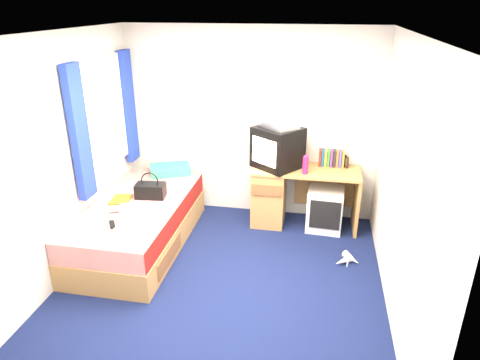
% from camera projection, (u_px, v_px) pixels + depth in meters
% --- Properties ---
extents(ground, '(3.40, 3.40, 0.00)m').
position_uv_depth(ground, '(221.00, 283.00, 4.34)').
color(ground, '#0C1438').
rests_on(ground, ground).
extents(room_shell, '(3.40, 3.40, 3.40)m').
position_uv_depth(room_shell, '(219.00, 147.00, 3.78)').
color(room_shell, white).
rests_on(room_shell, ground).
extents(bed, '(1.01, 2.00, 0.54)m').
position_uv_depth(bed, '(139.00, 224.00, 4.93)').
color(bed, '#B7874C').
rests_on(bed, ground).
extents(pillow, '(0.60, 0.50, 0.11)m').
position_uv_depth(pillow, '(170.00, 170.00, 5.61)').
color(pillow, teal).
rests_on(pillow, bed).
extents(desk, '(1.30, 0.55, 0.75)m').
position_uv_depth(desk, '(283.00, 193.00, 5.40)').
color(desk, '#B7874C').
rests_on(desk, ground).
extents(storage_cube, '(0.45, 0.45, 0.53)m').
position_uv_depth(storage_cube, '(325.00, 209.00, 5.30)').
color(storage_cube, silver).
rests_on(storage_cube, ground).
extents(crt_tv, '(0.68, 0.67, 0.50)m').
position_uv_depth(crt_tv, '(277.00, 147.00, 5.19)').
color(crt_tv, black).
rests_on(crt_tv, desk).
extents(vcr, '(0.52, 0.52, 0.08)m').
position_uv_depth(vcr, '(279.00, 124.00, 5.08)').
color(vcr, silver).
rests_on(vcr, crt_tv).
extents(book_row, '(0.31, 0.13, 0.20)m').
position_uv_depth(book_row, '(331.00, 158.00, 5.28)').
color(book_row, maroon).
rests_on(book_row, desk).
extents(picture_frame, '(0.06, 0.12, 0.14)m').
position_uv_depth(picture_frame, '(346.00, 161.00, 5.25)').
color(picture_frame, black).
rests_on(picture_frame, desk).
extents(pink_water_bottle, '(0.08, 0.08, 0.21)m').
position_uv_depth(pink_water_bottle, '(305.00, 165.00, 5.03)').
color(pink_water_bottle, '#E01F5F').
rests_on(pink_water_bottle, desk).
extents(aerosol_can, '(0.06, 0.06, 0.18)m').
position_uv_depth(aerosol_can, '(295.00, 162.00, 5.19)').
color(aerosol_can, silver).
rests_on(aerosol_can, desk).
extents(handbag, '(0.35, 0.22, 0.31)m').
position_uv_depth(handbag, '(150.00, 190.00, 4.93)').
color(handbag, black).
rests_on(handbag, bed).
extents(towel, '(0.39, 0.36, 0.11)m').
position_uv_depth(towel, '(136.00, 212.00, 4.49)').
color(towel, white).
rests_on(towel, bed).
extents(magazine, '(0.25, 0.31, 0.01)m').
position_uv_depth(magazine, '(121.00, 200.00, 4.88)').
color(magazine, gold).
rests_on(magazine, bed).
extents(water_bottle, '(0.21, 0.15, 0.07)m').
position_uv_depth(water_bottle, '(118.00, 209.00, 4.61)').
color(water_bottle, silver).
rests_on(water_bottle, bed).
extents(colour_swatch_fan, '(0.22, 0.17, 0.01)m').
position_uv_depth(colour_swatch_fan, '(113.00, 226.00, 4.32)').
color(colour_swatch_fan, gold).
rests_on(colour_swatch_fan, bed).
extents(remote_control, '(0.13, 0.16, 0.02)m').
position_uv_depth(remote_control, '(112.00, 224.00, 4.33)').
color(remote_control, black).
rests_on(remote_control, bed).
extents(window_assembly, '(0.11, 1.42, 1.40)m').
position_uv_depth(window_assembly, '(105.00, 117.00, 4.87)').
color(window_assembly, silver).
rests_on(window_assembly, room_shell).
extents(white_heels, '(0.31, 0.29, 0.09)m').
position_uv_depth(white_heels, '(347.00, 260.00, 4.66)').
color(white_heels, silver).
rests_on(white_heels, ground).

